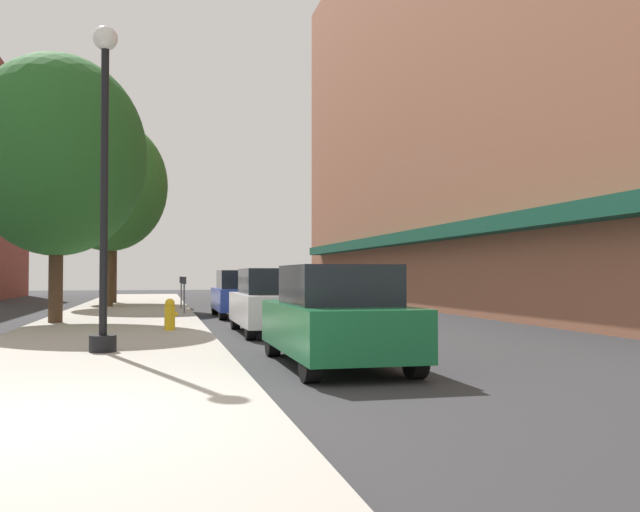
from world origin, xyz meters
The scene contains 13 objects.
ground_plane centered at (4.00, 18.00, 0.00)m, with size 90.00×90.00×0.00m, color #2D2D30.
sidewalk_slab centered at (0.00, 19.00, 0.06)m, with size 4.80×50.00×0.12m, color #A8A399.
building_right_brick centered at (14.99, 22.00, 10.30)m, with size 6.80×40.00×20.64m.
lamppost centered at (0.19, 5.94, 3.20)m, with size 0.48×0.48×5.90m.
fire_hydrant centered at (1.43, 10.59, 0.52)m, with size 0.33×0.26×0.79m.
parking_meter_near centered at (2.05, 21.81, 0.95)m, with size 0.14×0.09×1.31m.
parking_meter_far centered at (2.05, 18.34, 0.95)m, with size 0.14×0.09×1.31m.
tree_near centered at (-1.11, 28.88, 5.12)m, with size 4.14×4.14×7.40m.
tree_mid centered at (-1.76, 14.20, 4.99)m, with size 5.13×5.13×7.83m.
tree_far centered at (-1.00, 24.47, 5.43)m, with size 5.05×5.05×8.23m.
car_green centered at (4.00, 3.96, 0.81)m, with size 1.80×4.30×1.66m.
car_white centered at (4.00, 10.37, 0.81)m, with size 1.80×4.30×1.66m.
car_blue centered at (4.00, 17.54, 0.81)m, with size 1.80×4.30×1.66m.
Camera 1 is at (1.17, -6.97, 1.50)m, focal length 38.58 mm.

